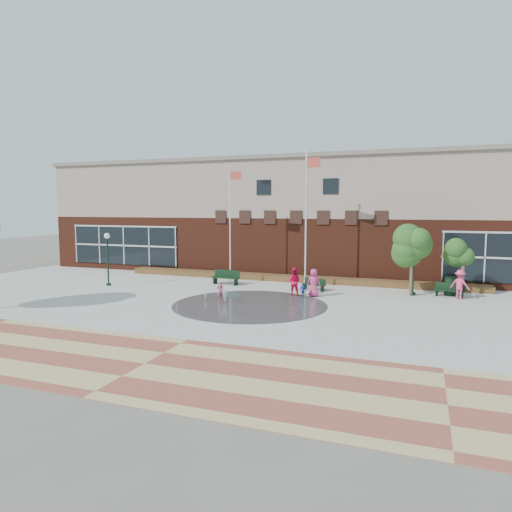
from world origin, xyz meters
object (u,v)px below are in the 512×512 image
(trash_can, at_px, (450,286))
(child_splash, at_px, (220,291))
(bench_left, at_px, (226,280))
(flagpole_right, at_px, (307,212))
(flagpole_left, at_px, (231,219))

(trash_can, distance_m, child_splash, 13.83)
(bench_left, height_order, child_splash, child_splash)
(flagpole_right, xyz_separation_m, bench_left, (-5.54, -0.52, -4.69))
(flagpole_left, distance_m, bench_left, 4.25)
(flagpole_left, bearing_deg, bench_left, -111.12)
(flagpole_left, bearing_deg, trash_can, 9.85)
(bench_left, relative_size, child_splash, 1.86)
(trash_can, bearing_deg, child_splash, -154.53)
(flagpole_left, distance_m, trash_can, 14.66)
(flagpole_left, relative_size, bench_left, 4.03)
(flagpole_right, distance_m, trash_can, 9.85)
(child_splash, bearing_deg, flagpole_left, -116.99)
(trash_can, xyz_separation_m, child_splash, (-12.49, -5.95, -0.05))
(flagpole_right, height_order, bench_left, flagpole_right)
(flagpole_left, bearing_deg, child_splash, -65.74)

